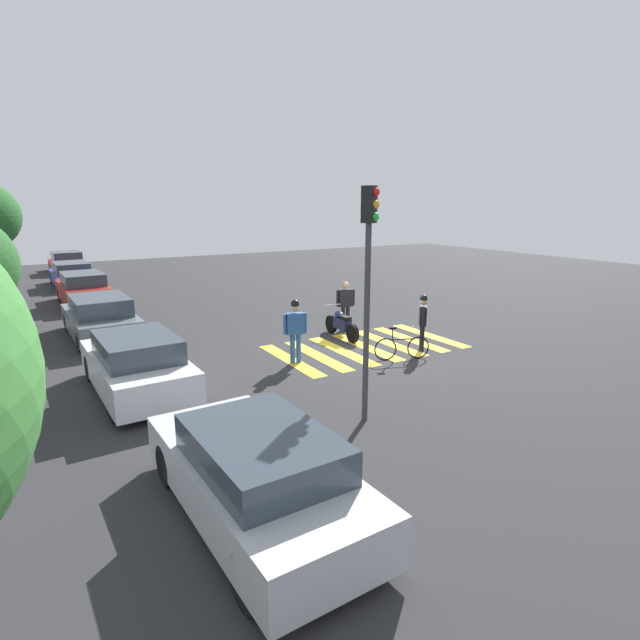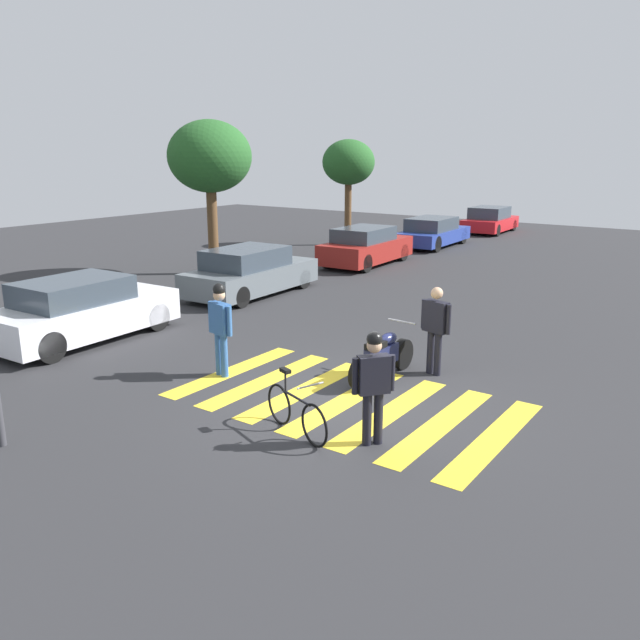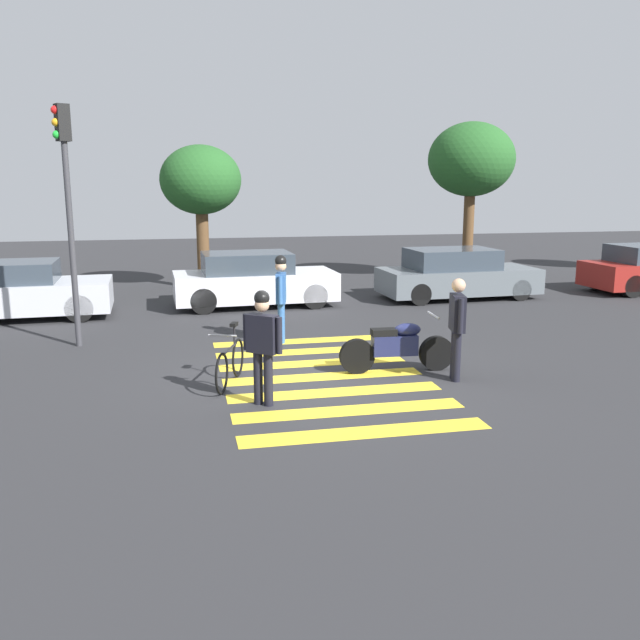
% 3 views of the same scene
% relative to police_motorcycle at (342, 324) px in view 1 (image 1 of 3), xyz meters
% --- Properties ---
extents(ground_plane, '(60.00, 60.00, 0.00)m').
position_rel_police_motorcycle_xyz_m(ground_plane, '(-1.35, -0.04, -0.45)').
color(ground_plane, '#2B2B2D').
extents(police_motorcycle, '(2.08, 0.62, 1.03)m').
position_rel_police_motorcycle_xyz_m(police_motorcycle, '(0.00, 0.00, 0.00)').
color(police_motorcycle, black).
rests_on(police_motorcycle, ground_plane).
extents(leaning_bicycle, '(0.66, 1.59, 1.00)m').
position_rel_police_motorcycle_xyz_m(leaning_bicycle, '(-2.96, -0.16, -0.08)').
color(leaning_bicycle, black).
rests_on(leaning_bicycle, ground_plane).
extents(officer_on_foot, '(0.31, 0.68, 1.75)m').
position_rel_police_motorcycle_xyz_m(officer_on_foot, '(0.82, -0.69, 0.56)').
color(officer_on_foot, black).
rests_on(officer_on_foot, ground_plane).
extents(officer_by_motorcycle, '(0.54, 0.45, 1.76)m').
position_rel_police_motorcycle_xyz_m(officer_by_motorcycle, '(-2.55, -1.30, 0.56)').
color(officer_by_motorcycle, black).
rests_on(officer_by_motorcycle, ground_plane).
extents(pedestrian_bystander, '(0.30, 0.68, 1.85)m').
position_rel_police_motorcycle_xyz_m(pedestrian_bystander, '(-1.66, 2.65, 0.63)').
color(pedestrian_bystander, '#2D5999').
rests_on(pedestrian_bystander, ground_plane).
extents(crosswalk_stripes, '(3.48, 5.85, 0.01)m').
position_rel_police_motorcycle_xyz_m(crosswalk_stripes, '(-1.35, -0.04, -0.45)').
color(crosswalk_stripes, yellow).
rests_on(crosswalk_stripes, ground_plane).
extents(car_silver_sedan, '(4.57, 2.06, 1.42)m').
position_rel_police_motorcycle_xyz_m(car_silver_sedan, '(-7.73, 6.49, 0.23)').
color(car_silver_sedan, black).
rests_on(car_silver_sedan, ground_plane).
extents(car_white_van, '(4.39, 2.03, 1.47)m').
position_rel_police_motorcycle_xyz_m(car_white_van, '(-1.76, 6.98, 0.25)').
color(car_white_van, black).
rests_on(car_white_van, ground_plane).
extents(car_grey_coupe, '(4.59, 2.07, 1.44)m').
position_rel_police_motorcycle_xyz_m(car_grey_coupe, '(4.16, 7.02, 0.23)').
color(car_grey_coupe, black).
rests_on(car_grey_coupe, ground_plane).
extents(car_maroon_wagon, '(4.50, 2.00, 1.45)m').
position_rel_police_motorcycle_xyz_m(car_maroon_wagon, '(10.67, 6.87, 0.24)').
color(car_maroon_wagon, black).
rests_on(car_maroon_wagon, ground_plane).
extents(car_blue_hatchback, '(4.62, 2.03, 1.32)m').
position_rel_police_motorcycle_xyz_m(car_blue_hatchback, '(16.50, 6.86, 0.19)').
color(car_blue_hatchback, black).
rests_on(car_blue_hatchback, ground_plane).
extents(car_red_convertible, '(4.14, 2.03, 1.36)m').
position_rel_police_motorcycle_xyz_m(car_red_convertible, '(22.90, 6.61, 0.19)').
color(car_red_convertible, black).
rests_on(car_red_convertible, ground_plane).
extents(traffic_light_pole, '(0.36, 0.33, 4.80)m').
position_rel_police_motorcycle_xyz_m(traffic_light_pole, '(-5.82, 3.19, 2.73)').
color(traffic_light_pole, '#38383D').
rests_on(traffic_light_pole, ground_plane).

